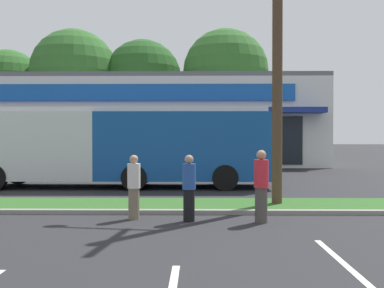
{
  "coord_description": "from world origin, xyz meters",
  "views": [
    {
      "loc": [
        1.05,
        0.9,
        2.09
      ],
      "look_at": [
        0.81,
        18.1,
        1.79
      ],
      "focal_mm": 41.59,
      "sensor_mm": 36.0,
      "label": 1
    }
  ],
  "objects_px": {
    "car_1": "(94,161)",
    "city_bus": "(115,144)",
    "pedestrian_near_bench": "(261,186)",
    "pedestrian_by_pole": "(189,188)",
    "utility_pole": "(272,31)",
    "pedestrian_mid": "(134,187)"
  },
  "relations": [
    {
      "from": "car_1",
      "to": "city_bus",
      "type": "bearing_deg",
      "value": -69.2
    },
    {
      "from": "pedestrian_near_bench",
      "to": "pedestrian_by_pole",
      "type": "height_order",
      "value": "pedestrian_near_bench"
    },
    {
      "from": "city_bus",
      "to": "pedestrian_near_bench",
      "type": "xyz_separation_m",
      "value": [
        4.95,
        -7.48,
        -0.88
      ]
    },
    {
      "from": "city_bus",
      "to": "utility_pole",
      "type": "bearing_deg",
      "value": 137.57
    },
    {
      "from": "city_bus",
      "to": "car_1",
      "type": "height_order",
      "value": "city_bus"
    },
    {
      "from": "utility_pole",
      "to": "car_1",
      "type": "bearing_deg",
      "value": 125.38
    },
    {
      "from": "utility_pole",
      "to": "car_1",
      "type": "xyz_separation_m",
      "value": [
        -7.89,
        11.11,
        -4.43
      ]
    },
    {
      "from": "utility_pole",
      "to": "car_1",
      "type": "distance_m",
      "value": 14.33
    },
    {
      "from": "utility_pole",
      "to": "city_bus",
      "type": "bearing_deg",
      "value": 137.73
    },
    {
      "from": "pedestrian_near_bench",
      "to": "pedestrian_by_pole",
      "type": "relative_size",
      "value": 1.08
    },
    {
      "from": "city_bus",
      "to": "car_1",
      "type": "bearing_deg",
      "value": -69.36
    },
    {
      "from": "car_1",
      "to": "pedestrian_by_pole",
      "type": "height_order",
      "value": "pedestrian_by_pole"
    },
    {
      "from": "car_1",
      "to": "pedestrian_by_pole",
      "type": "xyz_separation_m",
      "value": [
        5.49,
        -13.36,
        0.06
      ]
    },
    {
      "from": "city_bus",
      "to": "pedestrian_mid",
      "type": "height_order",
      "value": "city_bus"
    },
    {
      "from": "utility_pole",
      "to": "pedestrian_by_pole",
      "type": "bearing_deg",
      "value": -136.97
    },
    {
      "from": "car_1",
      "to": "pedestrian_near_bench",
      "type": "bearing_deg",
      "value": -61.8
    },
    {
      "from": "car_1",
      "to": "pedestrian_mid",
      "type": "relative_size",
      "value": 2.6
    },
    {
      "from": "utility_pole",
      "to": "pedestrian_near_bench",
      "type": "height_order",
      "value": "utility_pole"
    },
    {
      "from": "pedestrian_mid",
      "to": "city_bus",
      "type": "bearing_deg",
      "value": -102.77
    },
    {
      "from": "pedestrian_by_pole",
      "to": "pedestrian_mid",
      "type": "relative_size",
      "value": 1.01
    },
    {
      "from": "pedestrian_by_pole",
      "to": "pedestrian_mid",
      "type": "height_order",
      "value": "pedestrian_by_pole"
    },
    {
      "from": "city_bus",
      "to": "pedestrian_by_pole",
      "type": "height_order",
      "value": "city_bus"
    }
  ]
}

